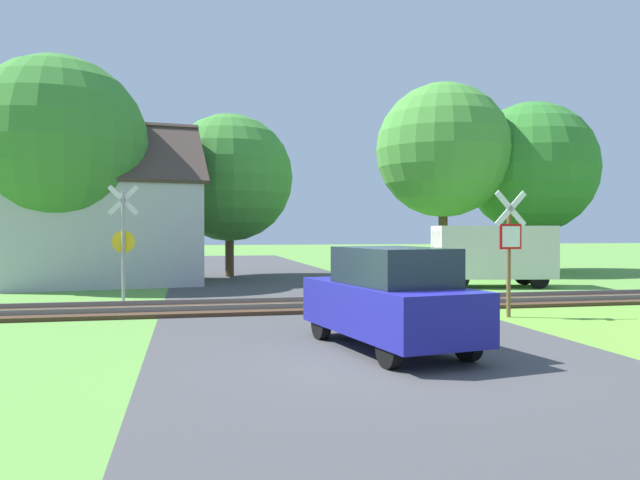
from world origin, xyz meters
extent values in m
plane|color=#5B933D|center=(0.00, 0.00, 0.00)|extent=(160.00, 160.00, 0.00)
cube|color=#424244|center=(0.00, 2.00, 0.00)|extent=(7.74, 80.00, 0.01)
cube|color=#422D1E|center=(0.00, 6.87, 0.05)|extent=(60.00, 2.60, 0.10)
cube|color=slate|center=(0.00, 7.59, 0.16)|extent=(60.00, 0.08, 0.12)
cube|color=slate|center=(0.00, 6.16, 0.16)|extent=(60.00, 0.08, 0.12)
cylinder|color=brown|center=(4.31, 4.11, 1.37)|extent=(0.10, 0.10, 2.74)
cube|color=red|center=(4.31, 4.05, 1.93)|extent=(0.60, 0.10, 0.60)
cube|color=white|center=(4.32, 4.03, 1.93)|extent=(0.49, 0.07, 0.49)
cube|color=white|center=(4.31, 4.05, 2.59)|extent=(0.87, 0.14, 0.88)
cube|color=white|center=(4.31, 4.05, 2.59)|extent=(0.87, 0.14, 0.88)
cylinder|color=#9E9EA5|center=(-5.00, 9.15, 1.60)|extent=(0.09, 0.09, 3.19)
cube|color=white|center=(-5.00, 9.21, 2.94)|extent=(0.88, 0.07, 0.88)
cube|color=white|center=(-5.00, 9.21, 2.94)|extent=(0.88, 0.07, 0.88)
cylinder|color=yellow|center=(-5.00, 9.21, 1.75)|extent=(0.64, 0.06, 0.64)
cube|color=#B7B7BC|center=(-6.44, 15.63, 1.97)|extent=(7.69, 5.90, 3.94)
cube|color=#473833|center=(-6.27, 14.41, 5.04)|extent=(7.74, 3.85, 2.55)
cube|color=#473833|center=(-6.62, 16.86, 5.04)|extent=(7.74, 3.85, 2.55)
cube|color=brown|center=(-4.52, 15.91, 5.22)|extent=(0.57, 0.57, 1.10)
cylinder|color=#513823|center=(13.88, 19.26, 1.38)|extent=(0.46, 0.46, 2.76)
sphere|color=#337A2D|center=(13.88, 19.26, 5.24)|extent=(6.62, 6.62, 6.62)
cylinder|color=#513823|center=(-7.87, 14.97, 1.37)|extent=(0.42, 0.42, 2.74)
sphere|color=#3D8433|center=(-7.87, 14.97, 5.20)|extent=(6.55, 6.55, 6.55)
cylinder|color=#513823|center=(-1.36, 18.71, 1.15)|extent=(0.39, 0.39, 2.30)
sphere|color=#3D8433|center=(-1.36, 18.71, 4.43)|extent=(5.68, 5.68, 5.68)
cylinder|color=#513823|center=(8.97, 18.96, 1.76)|extent=(0.44, 0.44, 3.53)
sphere|color=#478E38|center=(8.97, 18.96, 5.97)|extent=(6.51, 6.51, 6.51)
cube|color=silver|center=(7.78, 11.60, 1.29)|extent=(4.48, 2.64, 1.90)
cube|color=silver|center=(5.38, 12.05, 0.79)|extent=(1.02, 1.90, 0.90)
cube|color=#19232D|center=(5.74, 11.98, 1.62)|extent=(0.34, 1.59, 0.85)
cube|color=navy|center=(7.96, 12.53, 0.96)|extent=(3.72, 0.71, 0.16)
cylinder|color=black|center=(6.52, 12.63, 0.34)|extent=(0.70, 0.30, 0.68)
cylinder|color=black|center=(6.24, 11.09, 0.34)|extent=(0.70, 0.30, 0.68)
cylinder|color=black|center=(9.33, 12.10, 0.34)|extent=(0.70, 0.30, 0.68)
cylinder|color=black|center=(9.04, 10.57, 0.34)|extent=(0.70, 0.30, 0.68)
cube|color=navy|center=(0.23, 0.88, 0.72)|extent=(2.31, 4.22, 0.84)
cube|color=#19232D|center=(0.26, 0.68, 1.46)|extent=(1.76, 2.41, 0.64)
cylinder|color=black|center=(0.68, 2.34, 0.30)|extent=(0.28, 0.62, 0.60)
cylinder|color=black|center=(-0.70, 2.10, 0.30)|extent=(0.28, 0.62, 0.60)
cylinder|color=black|center=(1.15, -0.34, 0.30)|extent=(0.28, 0.62, 0.60)
cylinder|color=black|center=(-0.23, -0.58, 0.30)|extent=(0.28, 0.62, 0.60)
camera|label=1|loc=(-3.16, -9.46, 2.07)|focal=35.00mm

